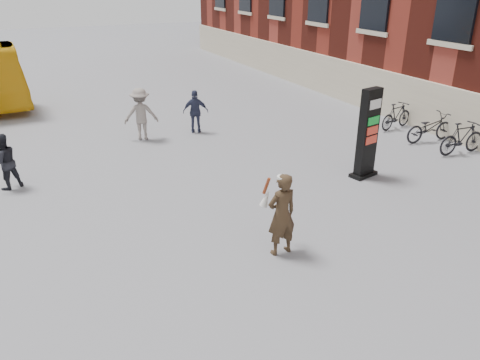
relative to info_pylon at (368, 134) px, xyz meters
name	(u,v)px	position (x,y,z in m)	size (l,w,h in m)	color
ground	(250,244)	(-4.60, -1.96, -1.27)	(100.00, 100.00, 0.00)	#9E9EA3
info_pylon	(368,134)	(0.00, 0.00, 0.00)	(0.88, 0.58, 2.54)	black
woman	(281,213)	(-4.18, -2.53, -0.36)	(0.69, 0.64, 1.78)	#3D2C1C
pedestrian_a	(4,162)	(-9.25, 3.39, -0.50)	(0.75, 0.58, 1.53)	black
pedestrian_b	(141,114)	(-4.92, 5.96, -0.37)	(1.17, 0.67, 1.80)	gray
pedestrian_c	(196,112)	(-2.94, 5.89, -0.49)	(0.91, 0.38, 1.56)	#303550
bike_5	(462,138)	(4.00, 0.15, -0.74)	(0.50, 1.77, 1.06)	black
bike_6	(430,128)	(4.00, 1.52, -0.77)	(0.66, 1.89, 0.99)	black
bike_7	(396,116)	(4.00, 3.15, -0.77)	(0.47, 1.65, 0.99)	black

